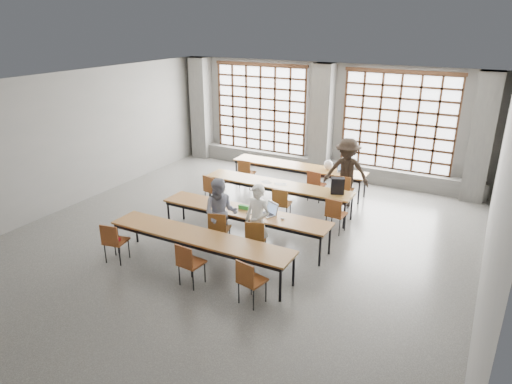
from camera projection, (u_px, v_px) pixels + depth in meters
floor at (238, 240)px, 10.44m from camera, size 11.00×11.00×0.00m
ceiling at (235, 84)px, 9.19m from camera, size 11.00×11.00×0.00m
wall_back at (325, 120)px, 14.34m from camera, size 10.00×0.00×10.00m
wall_left at (73, 139)px, 12.01m from camera, size 0.00×11.00×11.00m
wall_right at (495, 210)px, 7.61m from camera, size 0.00×11.00×11.00m
column_left at (202, 109)px, 16.09m from camera, size 0.60×0.55×3.50m
column_mid at (322, 121)px, 14.11m from camera, size 0.60×0.55×3.50m
column_right at (482, 138)px, 12.13m from camera, size 0.60×0.55×3.50m
window_left at (261, 109)px, 15.21m from camera, size 3.32×0.12×3.00m
window_right at (398, 123)px, 13.23m from camera, size 3.32×0.12×3.00m
sill_ledge at (320, 167)px, 14.71m from camera, size 9.80×0.35×0.50m
desk_row_a at (298, 168)px, 13.28m from camera, size 4.00×0.70×0.73m
desk_row_b at (277, 186)px, 11.84m from camera, size 4.00×0.70×0.73m
desk_row_c at (244, 213)px, 10.18m from camera, size 4.00×0.70×0.73m
desk_row_d at (199, 239)px, 9.01m from camera, size 4.00×0.70×0.73m
chair_back_left at (246, 171)px, 13.42m from camera, size 0.45×0.45×0.88m
chair_back_mid at (315, 183)px, 12.45m from camera, size 0.46×0.46×0.88m
chair_back_right at (344, 187)px, 12.10m from camera, size 0.43×0.43×0.88m
chair_mid_left at (212, 188)px, 12.08m from camera, size 0.51×0.51×0.88m
chair_mid_centre at (281, 201)px, 11.19m from camera, size 0.48×0.48×0.88m
chair_mid_right at (335, 212)px, 10.58m from camera, size 0.45×0.46×0.88m
chair_front_left at (219, 227)px, 9.83m from camera, size 0.52×0.52×0.88m
chair_front_right at (256, 235)px, 9.44m from camera, size 0.52×0.52×0.88m
chair_near_left at (113, 239)px, 9.28m from camera, size 0.49×0.49×0.88m
chair_near_mid at (189, 261)px, 8.46m from camera, size 0.46×0.46×0.88m
chair_near_right at (249, 278)px, 7.89m from camera, size 0.50×0.50×0.88m
student_male at (257, 221)px, 9.45m from camera, size 0.62×0.45×1.60m
student_female at (221, 214)px, 9.85m from camera, size 0.94×0.86×1.58m
student_back at (347, 172)px, 12.07m from camera, size 1.29×0.87×1.84m
laptop_front at (269, 211)px, 9.97m from camera, size 0.46×0.43×0.26m
laptop_back at (344, 169)px, 12.73m from camera, size 0.43×0.40×0.26m
mouse at (282, 218)px, 9.71m from camera, size 0.11×0.08×0.04m
green_box at (244, 207)px, 10.23m from camera, size 0.26×0.11×0.09m
phone at (249, 213)px, 9.99m from camera, size 0.14×0.09×0.01m
paper_sheet_b at (266, 182)px, 11.91m from camera, size 0.36×0.34×0.00m
paper_sheet_c at (281, 184)px, 11.77m from camera, size 0.35×0.30×0.00m
backpack at (338, 186)px, 11.08m from camera, size 0.37×0.30×0.40m
plastic_bag at (328, 165)px, 12.85m from camera, size 0.30×0.26×0.29m
red_pouch at (116, 239)px, 9.37m from camera, size 0.20×0.08×0.06m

